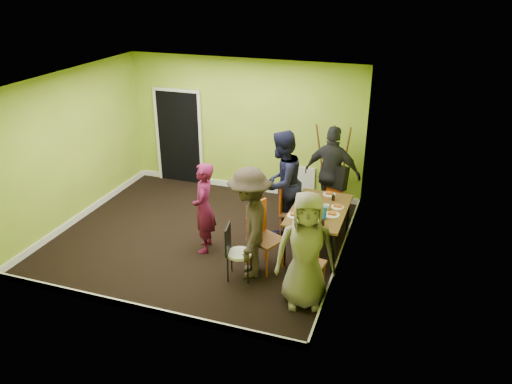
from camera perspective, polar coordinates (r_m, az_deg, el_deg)
ground at (r=9.04m, az=-6.24°, el=-5.07°), size 5.00×5.00×0.00m
room_walls at (r=8.64m, az=-6.56°, el=0.81°), size 5.04×4.54×2.82m
dining_table at (r=8.37m, az=7.22°, el=-2.27°), size 0.90×1.50×0.75m
chair_left_far at (r=8.82m, az=3.76°, el=-1.76°), size 0.42×0.41×0.96m
chair_left_near at (r=7.86m, az=0.70°, el=-4.59°), size 0.60×0.60×1.09m
chair_back_end at (r=9.29m, az=8.84°, el=1.07°), size 0.63×0.68×1.12m
chair_front_end at (r=7.28m, az=5.98°, el=-7.94°), size 0.45×0.45×0.97m
chair_bentwood at (r=7.65m, az=-2.38°, el=-6.57°), size 0.41×0.40×0.88m
easel at (r=9.85m, az=8.65°, el=2.85°), size 0.69×0.65×1.73m
plate_near_left at (r=8.70m, az=6.08°, el=-0.67°), size 0.26×0.26×0.01m
plate_near_right at (r=8.07m, az=4.44°, el=-2.71°), size 0.24×0.24×0.01m
plate_far_back at (r=8.88m, az=8.37°, el=-0.27°), size 0.23×0.23×0.01m
plate_far_front at (r=7.86m, az=6.06°, el=-3.54°), size 0.23×0.23×0.01m
plate_wall_back at (r=8.44m, az=9.31°, el=-1.70°), size 0.22×0.22×0.01m
plate_wall_front at (r=8.17m, az=8.66°, el=-2.58°), size 0.25×0.25×0.01m
thermos at (r=8.27m, az=6.61°, el=-1.37°), size 0.07×0.07×0.20m
blue_bottle at (r=7.98m, az=7.84°, el=-2.39°), size 0.07×0.07×0.21m
orange_bottle at (r=8.43m, az=7.46°, el=-1.33°), size 0.04×0.04×0.09m
glass_mid at (r=8.48m, az=6.64°, el=-1.12°), size 0.07×0.07×0.09m
glass_back at (r=8.66m, az=8.81°, el=-0.65°), size 0.06×0.06×0.10m
glass_front at (r=7.81m, az=7.63°, el=-3.46°), size 0.06×0.06×0.10m
cup_a at (r=8.13m, az=6.12°, el=-2.21°), size 0.12×0.12×0.10m
cup_b at (r=8.31m, az=8.02°, el=-1.73°), size 0.10×0.10×0.09m
person_standing at (r=8.28m, az=-5.99°, el=-1.83°), size 0.51×0.65×1.56m
person_left_far at (r=8.79m, az=2.92°, el=1.05°), size 0.95×1.09×1.89m
person_left_near at (r=7.52m, az=-0.72°, el=-3.63°), size 0.98×1.30×1.77m
person_back_end at (r=9.38m, az=8.71°, el=2.08°), size 1.11×0.55×1.82m
person_front_end at (r=6.91m, az=5.72°, el=-6.67°), size 0.96×0.76×1.73m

